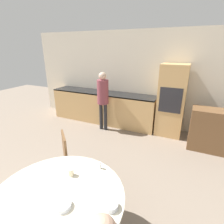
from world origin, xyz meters
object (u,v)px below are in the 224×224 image
chair_far_left (60,161)px  bowl_near (111,206)px  person_standing (103,95)px  bowl_centre (62,205)px  dining_table (60,211)px  oven_unit (171,101)px  sideboard (214,131)px  cup (71,172)px

chair_far_left → bowl_near: chair_far_left is taller
person_standing → chair_far_left: bearing=-79.4°
bowl_near → bowl_centre: bowl_near is taller
bowl_centre → chair_far_left: bearing=132.8°
bowl_centre → dining_table: bearing=147.8°
oven_unit → bowl_centre: bearing=-98.3°
sideboard → person_standing: size_ratio=0.62×
chair_far_left → bowl_near: (1.15, -0.62, 0.27)m
person_standing → cup: (0.96, -2.64, -0.17)m
dining_table → chair_far_left: (-0.61, 0.71, -0.04)m
dining_table → person_standing: size_ratio=0.85×
oven_unit → bowl_centre: size_ratio=10.97×
oven_unit → chair_far_left: size_ratio=1.88×
dining_table → chair_far_left: 0.94m
sideboard → bowl_centre: 3.44m
bowl_near → bowl_centre: size_ratio=0.85×
sideboard → dining_table: bearing=-118.5°
sideboard → dining_table: sideboard is taller
bowl_near → chair_far_left: bearing=151.5°
chair_far_left → bowl_near: 1.33m
chair_far_left → oven_unit: bearing=108.9°
dining_table → bowl_centre: bowl_centre is taller
cup → oven_unit: bearing=77.3°
oven_unit → chair_far_left: (-1.26, -2.72, -0.37)m
bowl_near → person_standing: bearing=118.7°
dining_table → oven_unit: bearing=79.3°
person_standing → cup: bearing=-70.0°
chair_far_left → bowl_centre: size_ratio=5.83×
sideboard → bowl_near: 3.12m
oven_unit → cup: (-0.71, -3.14, -0.08)m
dining_table → bowl_centre: bearing=-32.2°
chair_far_left → cup: size_ratio=10.82×
chair_far_left → bowl_near: bearing=15.2°
oven_unit → sideboard: 1.16m
person_standing → bowl_centre: person_standing is taller
oven_unit → person_standing: (-1.67, -0.50, 0.08)m
dining_table → person_standing: person_standing is taller
dining_table → person_standing: (-1.02, 2.94, 0.41)m
cup → dining_table: bearing=-79.3°
oven_unit → bowl_near: size_ratio=12.92×
sideboard → cup: sideboard is taller
cup → bowl_centre: size_ratio=0.54×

